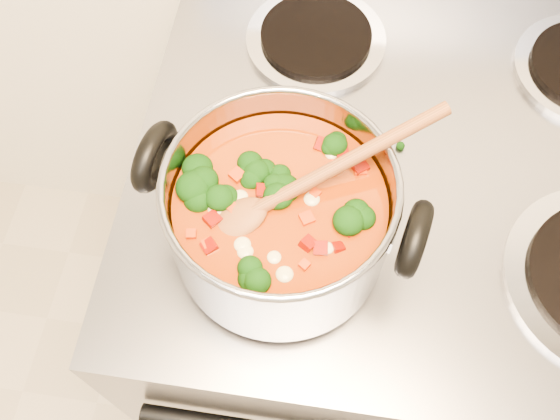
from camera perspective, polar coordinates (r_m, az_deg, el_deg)
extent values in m
cube|color=gray|center=(1.19, 9.84, -6.72)|extent=(0.75, 0.65, 0.92)
cylinder|color=#A5A5AD|center=(0.70, 0.43, -2.50)|extent=(0.23, 0.23, 0.01)
cylinder|color=black|center=(0.69, 0.44, -2.22)|extent=(0.18, 0.18, 0.01)
cylinder|color=#A5A5AD|center=(0.87, 3.29, 15.29)|extent=(0.19, 0.19, 0.01)
cylinder|color=black|center=(0.86, 3.32, 15.65)|extent=(0.15, 0.15, 0.01)
cylinder|color=#96969D|center=(0.63, 0.00, -0.47)|extent=(0.23, 0.23, 0.12)
torus|color=#96969D|center=(0.57, 0.00, 2.31)|extent=(0.23, 0.23, 0.01)
cylinder|color=#8D390C|center=(0.64, 0.00, -1.14)|extent=(0.21, 0.21, 0.09)
torus|color=black|center=(0.63, -11.37, 4.79)|extent=(0.04, 0.08, 0.08)
torus|color=black|center=(0.59, 12.17, -2.60)|extent=(0.04, 0.08, 0.08)
ellipsoid|color=black|center=(0.61, -7.01, 0.50)|extent=(0.04, 0.04, 0.03)
ellipsoid|color=black|center=(0.63, 0.07, 5.12)|extent=(0.04, 0.04, 0.03)
ellipsoid|color=black|center=(0.64, -0.56, 6.65)|extent=(0.04, 0.04, 0.03)
ellipsoid|color=black|center=(0.59, -3.58, -2.11)|extent=(0.04, 0.04, 0.03)
ellipsoid|color=black|center=(0.65, -2.35, 7.48)|extent=(0.04, 0.04, 0.03)
ellipsoid|color=black|center=(0.61, 5.72, 0.80)|extent=(0.04, 0.04, 0.03)
ellipsoid|color=black|center=(0.60, -6.45, -1.25)|extent=(0.04, 0.04, 0.03)
ellipsoid|color=black|center=(0.60, 2.31, 0.40)|extent=(0.04, 0.04, 0.03)
ellipsoid|color=black|center=(0.61, -0.39, 1.64)|extent=(0.04, 0.04, 0.03)
ellipsoid|color=black|center=(0.60, 3.75, 0.04)|extent=(0.04, 0.04, 0.03)
ellipsoid|color=maroon|center=(0.57, -3.32, -6.05)|extent=(0.01, 0.01, 0.01)
ellipsoid|color=maroon|center=(0.60, -1.25, -0.29)|extent=(0.01, 0.01, 0.01)
ellipsoid|color=maroon|center=(0.57, 3.30, -6.76)|extent=(0.01, 0.01, 0.01)
ellipsoid|color=maroon|center=(0.60, 2.05, -0.15)|extent=(0.01, 0.01, 0.01)
ellipsoid|color=maroon|center=(0.62, 0.66, 3.89)|extent=(0.01, 0.01, 0.01)
ellipsoid|color=maroon|center=(0.62, 2.12, 3.79)|extent=(0.01, 0.01, 0.01)
ellipsoid|color=maroon|center=(0.65, 0.38, 7.22)|extent=(0.01, 0.01, 0.01)
ellipsoid|color=maroon|center=(0.59, 4.85, -1.17)|extent=(0.01, 0.01, 0.01)
ellipsoid|color=maroon|center=(0.61, 1.44, 1.25)|extent=(0.01, 0.01, 0.01)
ellipsoid|color=maroon|center=(0.63, 3.65, 4.25)|extent=(0.01, 0.01, 0.01)
ellipsoid|color=maroon|center=(0.59, 2.38, -1.48)|extent=(0.01, 0.01, 0.01)
ellipsoid|color=#B9300A|center=(0.58, 5.26, -3.11)|extent=(0.01, 0.01, 0.01)
ellipsoid|color=#B9300A|center=(0.63, -0.79, 4.92)|extent=(0.01, 0.01, 0.01)
ellipsoid|color=#B9300A|center=(0.58, 2.30, -3.30)|extent=(0.01, 0.01, 0.01)
ellipsoid|color=#B9300A|center=(0.59, 2.88, -2.32)|extent=(0.01, 0.01, 0.01)
ellipsoid|color=#B9300A|center=(0.57, 1.70, -7.28)|extent=(0.01, 0.01, 0.01)
ellipsoid|color=#B9300A|center=(0.61, 6.94, 0.72)|extent=(0.01, 0.01, 0.01)
ellipsoid|color=#B9300A|center=(0.58, -2.44, -3.77)|extent=(0.01, 0.01, 0.01)
ellipsoid|color=#B9300A|center=(0.63, -3.11, 4.97)|extent=(0.01, 0.01, 0.01)
ellipsoid|color=#B9300A|center=(0.63, -1.39, 5.21)|extent=(0.01, 0.01, 0.01)
ellipsoid|color=#C2B785|center=(0.60, -2.81, 0.47)|extent=(0.02, 0.02, 0.01)
ellipsoid|color=#C2B785|center=(0.64, 4.10, 6.30)|extent=(0.02, 0.02, 0.01)
ellipsoid|color=#C2B785|center=(0.58, 0.05, -4.69)|extent=(0.02, 0.02, 0.01)
ellipsoid|color=#C2B785|center=(0.65, 1.28, 7.11)|extent=(0.02, 0.02, 0.01)
ellipsoid|color=#C2B785|center=(0.60, 2.89, 1.02)|extent=(0.02, 0.02, 0.01)
ellipsoid|color=#C2B785|center=(0.59, -5.36, -2.60)|extent=(0.02, 0.02, 0.01)
ellipsoid|color=#C2B785|center=(0.59, 1.02, -2.23)|extent=(0.02, 0.02, 0.01)
ellipsoid|color=#C2B785|center=(0.61, -3.88, 2.01)|extent=(0.02, 0.02, 0.01)
ellipsoid|color=#C2B785|center=(0.65, -1.54, 7.16)|extent=(0.02, 0.02, 0.01)
ellipsoid|color=brown|center=(0.60, -3.94, -0.90)|extent=(0.08, 0.07, 0.03)
cylinder|color=brown|center=(0.60, 5.66, 4.20)|extent=(0.19, 0.13, 0.07)
ellipsoid|color=black|center=(0.71, -12.59, -2.82)|extent=(0.01, 0.01, 0.01)
ellipsoid|color=black|center=(0.65, -2.23, -14.95)|extent=(0.01, 0.01, 0.01)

